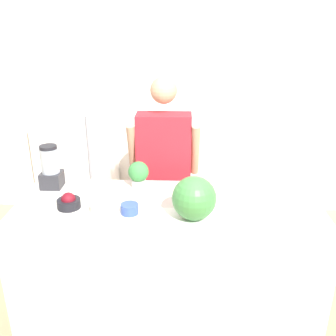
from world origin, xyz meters
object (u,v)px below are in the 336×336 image
Objects in this scene: bowl_cherries at (69,202)px; bowl_cream at (101,206)px; potted_plant at (139,174)px; bowl_small_blue at (130,209)px; blender at (51,168)px; refrigerator at (79,151)px; person at (164,173)px; watermelon at (194,198)px.

bowl_cream is (0.23, -0.05, -0.00)m from bowl_cherries.
potted_plant is at bearing 62.42° from bowl_cream.
bowl_cream is 0.72× the size of potted_plant.
bowl_small_blue is at bearing -92.14° from potted_plant.
blender is (-0.22, 0.32, 0.11)m from bowl_cherries.
bowl_cherries is 1.35× the size of bowl_small_blue.
refrigerator is 14.52× the size of bowl_small_blue.
refrigerator is 1.00× the size of person.
bowl_cherries is at bearing -77.56° from refrigerator.
watermelon is (1.14, -1.52, 0.24)m from refrigerator.
bowl_cherries is 0.41m from blender.
potted_plant is at bearing 38.67° from bowl_cherries.
blender reaches higher than bowl_cherries.
bowl_small_blue is at bearing -63.49° from refrigerator.
refrigerator reaches higher than bowl_cherries.
refrigerator is 5.11× the size of blender.
refrigerator reaches higher than bowl_cream.
person is at bearing 52.59° from bowl_cherries.
bowl_small_blue is (-0.18, -0.85, 0.10)m from person.
watermelon is 0.63m from potted_plant.
person is 11.49× the size of bowl_cream.
refrigerator is 1.09m from blender.
potted_plant is at bearing -54.61° from refrigerator.
refrigerator is 10.76× the size of bowl_cherries.
bowl_small_blue is 0.35× the size of blender.
bowl_small_blue is (-0.41, 0.07, -0.12)m from watermelon.
person reaches higher than bowl_cherries.
blender is (-0.63, 0.39, 0.12)m from bowl_small_blue.
bowl_cream is 0.45m from potted_plant.
potted_plant reaches higher than bowl_cream.
blender is 1.62× the size of potted_plant.
refrigerator is at bearing 110.39° from bowl_cream.
watermelon reaches higher than potted_plant.
refrigerator reaches higher than blender.
watermelon is 0.44m from bowl_small_blue.
potted_plant is (0.43, 0.35, 0.07)m from bowl_cherries.
person reaches higher than watermelon.
refrigerator reaches higher than bowl_small_blue.
bowl_small_blue is (0.19, -0.02, -0.01)m from bowl_cream.
watermelon is 1.78× the size of bowl_cherries.
potted_plant is (0.74, -1.04, 0.19)m from refrigerator.
bowl_small_blue is 0.75m from blender.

